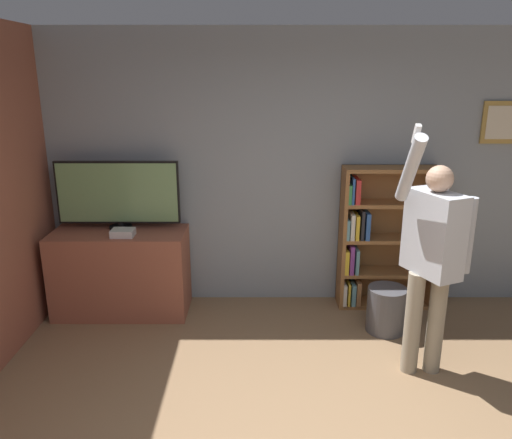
{
  "coord_description": "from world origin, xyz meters",
  "views": [
    {
      "loc": [
        -0.28,
        -2.13,
        2.3
      ],
      "look_at": [
        -0.28,
        1.82,
        1.12
      ],
      "focal_mm": 35.0,
      "sensor_mm": 36.0,
      "label": 1
    }
  ],
  "objects_px": {
    "television": "(118,194)",
    "person": "(432,252)",
    "bookshelf": "(379,239)",
    "game_console": "(123,233)",
    "waste_bin": "(386,309)"
  },
  "relations": [
    {
      "from": "bookshelf",
      "to": "waste_bin",
      "type": "relative_size",
      "value": 3.39
    },
    {
      "from": "television",
      "to": "person",
      "type": "height_order",
      "value": "person"
    },
    {
      "from": "television",
      "to": "game_console",
      "type": "relative_size",
      "value": 5.61
    },
    {
      "from": "bookshelf",
      "to": "game_console",
      "type": "bearing_deg",
      "value": -173.27
    },
    {
      "from": "bookshelf",
      "to": "person",
      "type": "xyz_separation_m",
      "value": [
        0.1,
        -1.2,
        0.31
      ]
    },
    {
      "from": "person",
      "to": "waste_bin",
      "type": "xyz_separation_m",
      "value": [
        -0.12,
        0.65,
        -0.8
      ]
    },
    {
      "from": "television",
      "to": "person",
      "type": "relative_size",
      "value": 0.59
    },
    {
      "from": "game_console",
      "to": "bookshelf",
      "type": "xyz_separation_m",
      "value": [
        2.45,
        0.29,
        -0.16
      ]
    },
    {
      "from": "bookshelf",
      "to": "waste_bin",
      "type": "bearing_deg",
      "value": -92.66
    },
    {
      "from": "game_console",
      "to": "waste_bin",
      "type": "xyz_separation_m",
      "value": [
        2.42,
        -0.26,
        -0.65
      ]
    },
    {
      "from": "television",
      "to": "waste_bin",
      "type": "relative_size",
      "value": 2.78
    },
    {
      "from": "television",
      "to": "waste_bin",
      "type": "distance_m",
      "value": 2.73
    },
    {
      "from": "television",
      "to": "game_console",
      "type": "height_order",
      "value": "television"
    },
    {
      "from": "person",
      "to": "game_console",
      "type": "bearing_deg",
      "value": -133.05
    },
    {
      "from": "waste_bin",
      "to": "television",
      "type": "bearing_deg",
      "value": 168.86
    }
  ]
}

